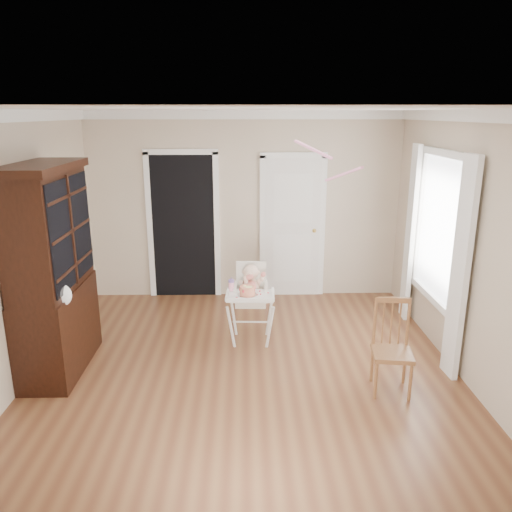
{
  "coord_description": "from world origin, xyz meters",
  "views": [
    {
      "loc": [
        -0.0,
        -4.68,
        2.67
      ],
      "look_at": [
        0.12,
        0.77,
        1.1
      ],
      "focal_mm": 35.0,
      "sensor_mm": 36.0,
      "label": 1
    }
  ],
  "objects_px": {
    "sippy_cup": "(231,285)",
    "cake": "(247,291)",
    "dining_chair": "(392,350)",
    "high_chair": "(251,294)",
    "china_cabinet": "(52,271)"
  },
  "relations": [
    {
      "from": "high_chair",
      "to": "china_cabinet",
      "type": "bearing_deg",
      "value": -160.91
    },
    {
      "from": "dining_chair",
      "to": "china_cabinet",
      "type": "bearing_deg",
      "value": 178.99
    },
    {
      "from": "china_cabinet",
      "to": "dining_chair",
      "type": "distance_m",
      "value": 3.52
    },
    {
      "from": "sippy_cup",
      "to": "china_cabinet",
      "type": "xyz_separation_m",
      "value": [
        -1.82,
        -0.53,
        0.35
      ]
    },
    {
      "from": "high_chair",
      "to": "cake",
      "type": "xyz_separation_m",
      "value": [
        -0.04,
        -0.23,
        0.13
      ]
    },
    {
      "from": "high_chair",
      "to": "dining_chair",
      "type": "bearing_deg",
      "value": -37.04
    },
    {
      "from": "cake",
      "to": "dining_chair",
      "type": "relative_size",
      "value": 0.24
    },
    {
      "from": "high_chair",
      "to": "china_cabinet",
      "type": "height_order",
      "value": "china_cabinet"
    },
    {
      "from": "cake",
      "to": "china_cabinet",
      "type": "bearing_deg",
      "value": -169.24
    },
    {
      "from": "cake",
      "to": "dining_chair",
      "type": "distance_m",
      "value": 1.7
    },
    {
      "from": "sippy_cup",
      "to": "cake",
      "type": "bearing_deg",
      "value": -38.97
    },
    {
      "from": "cake",
      "to": "dining_chair",
      "type": "height_order",
      "value": "dining_chair"
    },
    {
      "from": "sippy_cup",
      "to": "china_cabinet",
      "type": "bearing_deg",
      "value": -163.74
    },
    {
      "from": "high_chair",
      "to": "cake",
      "type": "bearing_deg",
      "value": -97.92
    },
    {
      "from": "cake",
      "to": "china_cabinet",
      "type": "distance_m",
      "value": 2.08
    }
  ]
}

